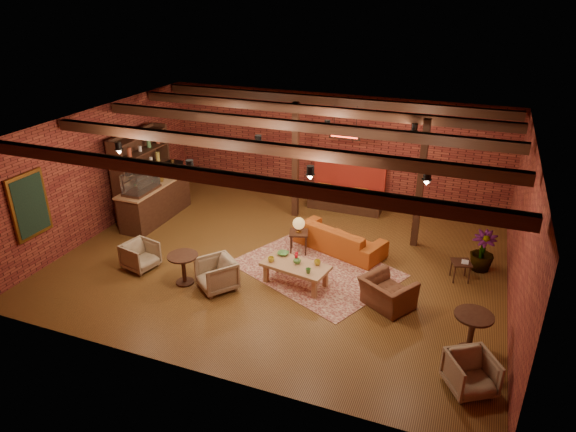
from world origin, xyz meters
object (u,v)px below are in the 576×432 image
at_px(plant_tall, 489,213).
at_px(armchair_far, 471,372).
at_px(round_table_left, 183,264).
at_px(armchair_a, 140,254).
at_px(coffee_table, 295,266).
at_px(armchair_right, 388,288).
at_px(side_table_book, 461,263).
at_px(side_table_lamp, 299,226).
at_px(sofa, 340,238).
at_px(round_table_right, 472,327).
at_px(armchair_b, 217,273).

bearing_deg(plant_tall, armchair_far, -90.05).
distance_m(round_table_left, armchair_a, 1.30).
height_order(coffee_table, armchair_a, coffee_table).
height_order(armchair_right, plant_tall, plant_tall).
xyz_separation_m(armchair_a, armchair_far, (7.28, -1.34, 0.01)).
bearing_deg(side_table_book, side_table_lamp, -178.58).
bearing_deg(round_table_left, armchair_right, 9.36).
height_order(armchair_a, side_table_book, armchair_a).
bearing_deg(armchair_right, armchair_a, 36.51).
relative_size(armchair_right, plant_tall, 0.33).
xyz_separation_m(round_table_left, plant_tall, (6.01, 2.93, 0.97)).
distance_m(coffee_table, armchair_right, 2.03).
relative_size(coffee_table, round_table_left, 2.24).
bearing_deg(armchair_right, sofa, -20.43).
bearing_deg(round_table_left, side_table_book, 22.45).
distance_m(sofa, coffee_table, 1.92).
height_order(coffee_table, side_table_lamp, side_table_lamp).
bearing_deg(sofa, plant_tall, -156.16).
height_order(armchair_a, armchair_right, armchair_right).
height_order(round_table_left, armchair_right, armchair_right).
distance_m(side_table_lamp, round_table_right, 4.75).
height_order(side_table_book, armchair_far, armchair_far).
xyz_separation_m(sofa, armchair_right, (1.57, -1.99, 0.09)).
relative_size(coffee_table, armchair_b, 2.02).
bearing_deg(coffee_table, plant_tall, 29.33).
bearing_deg(armchair_a, plant_tall, -57.30).
relative_size(armchair_a, plant_tall, 0.24).
xyz_separation_m(coffee_table, round_table_left, (-2.27, -0.83, 0.03)).
bearing_deg(sofa, coffee_table, 95.85).
xyz_separation_m(round_table_left, round_table_right, (5.94, -0.17, 0.06)).
bearing_deg(plant_tall, side_table_book, -123.46).
xyz_separation_m(armchair_b, side_table_book, (4.83, 2.25, 0.03)).
xyz_separation_m(sofa, armchair_b, (-1.96, -2.63, 0.05)).
bearing_deg(side_table_book, coffee_table, -155.98).
height_order(sofa, side_table_book, sofa).
height_order(side_table_lamp, side_table_book, side_table_lamp).
xyz_separation_m(sofa, plant_tall, (3.27, 0.23, 1.11)).
distance_m(sofa, armchair_a, 4.72).
bearing_deg(coffee_table, sofa, 76.11).
bearing_deg(round_table_right, plant_tall, 88.78).
bearing_deg(armchair_far, armchair_b, 134.91).
relative_size(armchair_b, round_table_right, 0.96).
relative_size(armchair_right, armchair_far, 1.34).
height_order(coffee_table, armchair_right, armchair_right).
relative_size(coffee_table, armchair_a, 2.20).
bearing_deg(sofa, armchair_b, 73.04).
height_order(side_table_lamp, round_table_right, side_table_lamp).
relative_size(round_table_left, armchair_b, 0.90).
bearing_deg(round_table_right, armchair_far, -86.32).
bearing_deg(side_table_lamp, round_table_right, -30.22).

